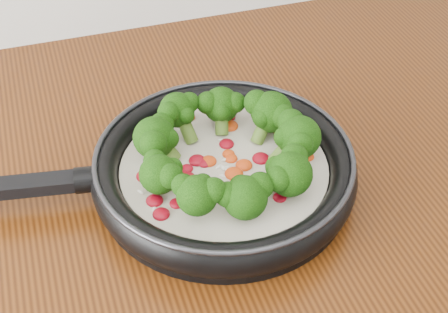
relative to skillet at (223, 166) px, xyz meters
name	(u,v)px	position (x,y,z in m)	size (l,w,h in m)	color
skillet	(223,166)	(0.00, 0.00, 0.00)	(0.53, 0.37, 0.10)	black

